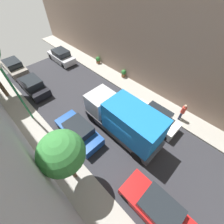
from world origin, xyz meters
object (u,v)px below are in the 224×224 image
Objects in this scene: parked_car_left_2 at (79,131)px; delivery_truck at (124,120)px; parked_car_left_4 at (14,67)px; parked_car_left_1 at (156,208)px; pedestrian at (183,112)px; parked_car_left_3 at (33,86)px; lamp_post at (12,86)px; street_tree_2 at (62,153)px; potted_plant_1 at (124,73)px; potted_plant_2 at (98,60)px; parked_car_right_1 at (154,117)px; parked_car_right_2 at (61,56)px.

delivery_truck is at bearing -40.51° from parked_car_left_2.
parked_car_left_1 is at bearing -90.00° from parked_car_left_4.
parked_car_left_3 is at bearing 119.89° from pedestrian.
delivery_truck is (2.70, -15.21, 1.07)m from parked_car_left_4.
lamp_post is (-1.90, -8.40, 3.05)m from parked_car_left_4.
potted_plant_1 is at bearing 26.21° from street_tree_2.
pedestrian reaches higher than parked_car_left_2.
parked_car_left_3 is at bearing 175.47° from potted_plant_2.
parked_car_left_2 and parked_car_right_1 have the same top height.
potted_plant_2 is (10.53, 9.58, -3.02)m from street_tree_2.
parked_car_left_2 is 2.44× the size of pedestrian.
parked_car_right_2 is at bearing -18.47° from parked_car_left_4.
parked_car_left_3 is 0.90× the size of street_tree_2.
potted_plant_1 is 10.94m from lamp_post.
parked_car_left_4 is 19.24m from pedestrian.
parked_car_left_2 is (0.00, 7.25, 0.00)m from parked_car_left_1.
parked_car_right_1 is 8.18m from street_tree_2.
parked_car_left_1 and parked_car_right_1 have the same top height.
parked_car_left_1 reaches higher than potted_plant_1.
parked_car_left_3 and parked_car_right_1 have the same top height.
lamp_post is (-1.90, 11.75, 3.05)m from parked_car_left_1.
potted_plant_1 is (3.06, 6.31, -0.09)m from parked_car_right_1.
parked_car_left_4 is at bearing 161.53° from parked_car_right_2.
potted_plant_1 is at bearing -30.67° from parked_car_left_3.
parked_car_left_3 is at bearing -90.00° from parked_car_left_4.
parked_car_left_3 is 10.60m from delivery_truck.
potted_plant_1 is at bearing 18.76° from parked_car_left_2.
parked_car_left_2 is at bearing 90.00° from parked_car_left_1.
parked_car_left_3 is 8.39m from potted_plant_2.
parked_car_right_1 is at bearing -32.48° from parked_car_left_2.
parked_car_right_2 is 0.90× the size of street_tree_2.
delivery_truck is at bearing -75.16° from parked_car_left_3.
delivery_truck reaches higher than parked_car_left_2.
lamp_post reaches higher than parked_car_left_1.
lamp_post reaches higher than parked_car_right_2.
parked_car_right_2 is 0.64× the size of delivery_truck.
parked_car_left_1 is 19.12m from parked_car_right_2.
parked_car_left_2 is 1.00× the size of parked_car_left_3.
pedestrian is at bearing -94.83° from potted_plant_2.
potted_plant_1 is (10.63, 5.23, -2.98)m from street_tree_2.
potted_plant_2 is at bearing 74.49° from parked_car_right_1.
parked_car_left_3 is 5.02m from parked_car_left_4.
parked_car_left_1 is 15.13m from parked_car_left_3.
parked_car_left_4 is 1.00× the size of parked_car_right_2.
potted_plant_2 is (8.36, 7.22, -0.14)m from parked_car_left_2.
parked_car_left_2 reaches higher than potted_plant_1.
parked_car_right_2 is 16.10m from pedestrian.
parked_car_left_1 and parked_car_right_2 have the same top height.
lamp_post is (-7.30, -6.59, 3.05)m from parked_car_right_2.
parked_car_right_1 is 11.07m from potted_plant_2.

